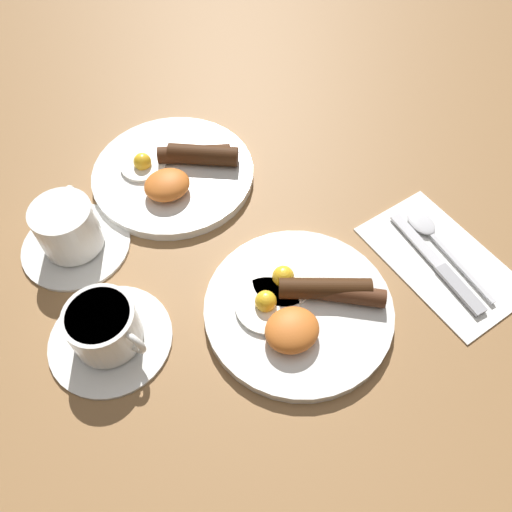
# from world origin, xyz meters

# --- Properties ---
(ground_plane) EXTENTS (3.00, 3.00, 0.00)m
(ground_plane) POSITION_xyz_m (0.00, 0.00, 0.00)
(ground_plane) COLOR olive
(breakfast_plate_near) EXTENTS (0.24, 0.24, 0.04)m
(breakfast_plate_near) POSITION_xyz_m (0.00, -0.00, 0.01)
(breakfast_plate_near) COLOR white
(breakfast_plate_near) RESTS_ON ground_plane
(breakfast_plate_far) EXTENTS (0.24, 0.24, 0.04)m
(breakfast_plate_far) POSITION_xyz_m (-0.05, 0.29, 0.01)
(breakfast_plate_far) COLOR white
(breakfast_plate_far) RESTS_ON ground_plane
(teacup_near) EXTENTS (0.15, 0.15, 0.07)m
(teacup_near) POSITION_xyz_m (-0.22, 0.07, 0.03)
(teacup_near) COLOR white
(teacup_near) RESTS_ON ground_plane
(teacup_far) EXTENTS (0.15, 0.15, 0.08)m
(teacup_far) POSITION_xyz_m (-0.22, 0.23, 0.03)
(teacup_far) COLOR white
(teacup_far) RESTS_ON ground_plane
(napkin) EXTENTS (0.15, 0.23, 0.01)m
(napkin) POSITION_xyz_m (0.21, -0.02, 0.00)
(napkin) COLOR white
(napkin) RESTS_ON ground_plane
(knife) EXTENTS (0.02, 0.18, 0.01)m
(knife) POSITION_xyz_m (0.20, -0.03, 0.01)
(knife) COLOR silver
(knife) RESTS_ON napkin
(spoon) EXTENTS (0.03, 0.17, 0.01)m
(spoon) POSITION_xyz_m (0.22, 0.02, 0.01)
(spoon) COLOR silver
(spoon) RESTS_ON napkin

